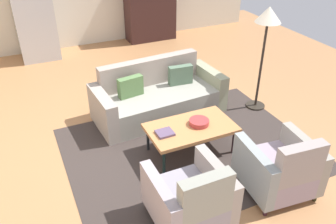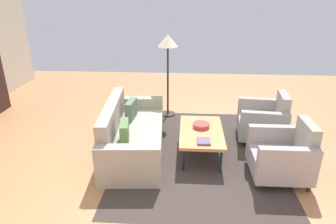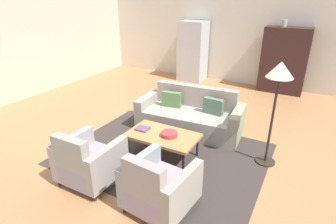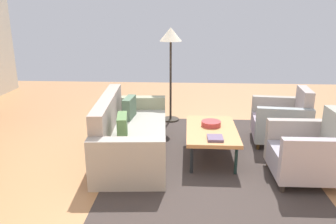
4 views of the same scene
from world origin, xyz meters
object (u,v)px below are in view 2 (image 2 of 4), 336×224
Objects in this scene: floor_lamp at (168,48)px; coffee_table at (201,133)px; armchair_right at (265,122)px; fruit_bowl at (201,125)px; book_stack at (204,141)px; armchair_left at (284,156)px; couch at (130,136)px.

coffee_table is at bearing -157.95° from floor_lamp.
fruit_bowl is at bearing 117.24° from armchair_right.
floor_lamp is at bearing 18.47° from book_stack.
armchair_left is at bearing -99.89° from book_stack.
couch is 2.45× the size of armchair_right.
floor_lamp is at bearing 23.69° from fruit_bowl.
couch is at bearing 75.48° from armchair_left.
book_stack is (-0.99, 1.15, 0.09)m from armchair_right.
armchair_right is 1.26m from fruit_bowl.
armchair_left is at bearing -121.83° from fruit_bowl.
coffee_table is 4.33× the size of fruit_bowl.
couch reaches higher than book_stack.
fruit_bowl is at bearing 92.37° from couch.
armchair_left is 3.07m from floor_lamp.
fruit_bowl is at bearing 57.82° from armchair_left.
armchair_right reaches higher than book_stack.
fruit_bowl is at bearing 0.00° from coffee_table.
book_stack is at bearing -177.98° from fruit_bowl.
coffee_table is at bearing 86.39° from couch.
armchair_right reaches higher than couch.
armchair_right is 0.51× the size of floor_lamp.
armchair_left is (-0.60, -1.17, -0.04)m from coffee_table.
book_stack is at bearing 68.01° from couch.
coffee_table is at bearing 180.00° from fruit_bowl.
armchair_right is (1.19, 0.00, 0.00)m from armchair_left.
book_stack is at bearing 79.75° from armchair_left.
fruit_bowl is at bearing 2.02° from book_stack.
armchair_left reaches higher than book_stack.
armchair_right is at bearing -49.12° from book_stack.
armchair_right is 3.93× the size of book_stack.
couch is 2.06m from floor_lamp.
armchair_right reaches higher than fruit_bowl.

